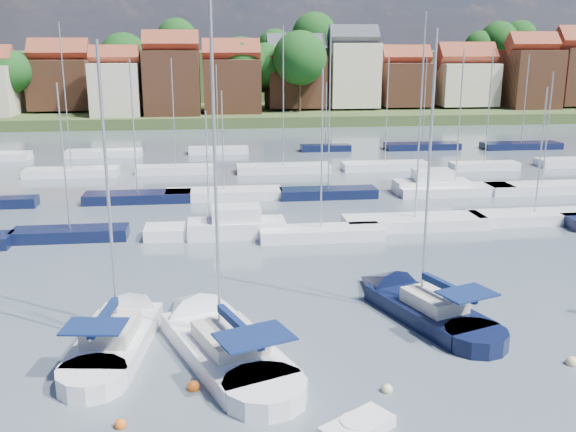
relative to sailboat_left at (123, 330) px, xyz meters
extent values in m
plane|color=#45515D|center=(11.36, 36.07, -0.36)|extent=(260.00, 260.00, 0.00)
cube|color=white|center=(-0.17, -1.23, -0.11)|extent=(3.79, 7.24, 1.20)
cone|color=white|center=(0.42, 3.05, -0.11)|extent=(3.31, 3.72, 2.88)
cylinder|color=white|center=(-0.64, -4.65, -0.11)|extent=(3.25, 3.25, 1.20)
cube|color=beige|center=(-0.23, -1.70, 0.84)|extent=(2.39, 3.13, 0.70)
cylinder|color=#B2B2B7|center=(-0.10, -0.75, 6.90)|extent=(0.14, 0.14, 12.81)
cylinder|color=#B2B2B7|center=(-0.36, -2.65, 1.69)|extent=(0.62, 3.82, 0.10)
cube|color=#0E1D47|center=(-0.36, -2.65, 1.84)|extent=(0.79, 3.66, 0.35)
cube|color=#0E1D47|center=(-0.53, -3.89, 1.99)|extent=(2.66, 2.04, 0.08)
cube|color=white|center=(4.76, -2.63, -0.11)|extent=(6.06, 8.82, 1.20)
cone|color=white|center=(2.95, 2.13, -0.11)|extent=(4.58, 4.90, 3.39)
cylinder|color=white|center=(6.20, -6.43, -0.11)|extent=(4.38, 4.38, 1.20)
cube|color=beige|center=(4.96, -3.16, 0.84)|extent=(3.42, 4.01, 0.70)
cylinder|color=#B2B2B7|center=(4.56, -2.10, 8.03)|extent=(0.14, 0.14, 15.08)
cylinder|color=#B2B2B7|center=(5.36, -4.21, 1.69)|extent=(1.70, 4.26, 0.10)
cube|color=#0E1D47|center=(5.36, -4.21, 1.84)|extent=(1.81, 4.12, 0.35)
cube|color=#0E1D47|center=(5.88, -5.59, 1.99)|extent=(3.42, 2.93, 0.08)
cube|color=black|center=(15.01, 0.34, -0.11)|extent=(5.16, 7.61, 1.20)
cone|color=black|center=(13.51, 4.48, -0.11)|extent=(3.92, 4.21, 2.93)
cylinder|color=black|center=(16.21, -2.96, -0.11)|extent=(3.76, 3.76, 1.20)
cube|color=beige|center=(15.18, -0.12, 0.84)|extent=(2.93, 3.46, 0.70)
cylinder|color=#B2B2B7|center=(14.84, 0.80, 7.16)|extent=(0.14, 0.14, 13.32)
cylinder|color=#B2B2B7|center=(15.51, -1.04, 1.69)|extent=(1.43, 3.71, 0.10)
cube|color=#0E1D47|center=(15.51, -1.04, 1.84)|extent=(1.55, 3.59, 0.35)
cube|color=#0E1D47|center=(15.94, -2.23, 1.99)|extent=(2.94, 2.50, 0.08)
cube|color=white|center=(9.30, -8.97, -0.16)|extent=(2.98, 2.54, 0.54)
cylinder|color=white|center=(9.30, -8.97, -0.01)|extent=(1.27, 1.27, 0.34)
sphere|color=#D85914|center=(0.85, -7.60, -0.36)|extent=(0.45, 0.45, 0.45)
sphere|color=#D85914|center=(3.41, -5.23, -0.36)|extent=(0.53, 0.53, 0.53)
sphere|color=beige|center=(11.11, -6.33, -0.36)|extent=(0.46, 0.46, 0.46)
sphere|color=#D85914|center=(13.76, 2.96, -0.36)|extent=(0.52, 0.52, 0.52)
sphere|color=beige|center=(19.70, -5.09, -0.36)|extent=(0.54, 0.54, 0.54)
cube|color=black|center=(-5.75, 16.61, -0.01)|extent=(8.01, 2.24, 1.00)
cylinder|color=#B2B2B7|center=(-5.75, 16.61, 5.57)|extent=(0.12, 0.12, 10.16)
cube|color=white|center=(4.09, 16.27, -0.01)|extent=(9.22, 2.58, 1.00)
cylinder|color=#B2B2B7|center=(4.09, 16.27, 4.58)|extent=(0.12, 0.12, 8.18)
cube|color=white|center=(11.99, 14.68, -0.01)|extent=(8.78, 2.46, 1.00)
cylinder|color=#B2B2B7|center=(11.99, 14.68, 6.02)|extent=(0.12, 0.12, 11.06)
cube|color=white|center=(19.59, 16.74, -0.01)|extent=(10.79, 3.02, 1.00)
cylinder|color=#B2B2B7|center=(19.59, 16.74, 7.93)|extent=(0.12, 0.12, 14.87)
cube|color=white|center=(29.34, 17.10, -0.01)|extent=(10.13, 2.84, 1.00)
cylinder|color=#B2B2B7|center=(29.34, 17.10, 5.29)|extent=(0.12, 0.12, 9.59)
cube|color=white|center=(6.05, 16.07, 0.14)|extent=(7.00, 2.60, 1.40)
cube|color=white|center=(6.05, 16.07, 1.24)|extent=(3.50, 2.20, 1.30)
cube|color=black|center=(-2.19, 27.71, -0.01)|extent=(9.30, 2.60, 1.00)
cylinder|color=#B2B2B7|center=(-2.19, 27.71, 6.23)|extent=(0.12, 0.12, 11.48)
cube|color=white|center=(5.42, 28.08, -0.01)|extent=(10.40, 2.91, 1.00)
cylinder|color=#B2B2B7|center=(5.42, 28.08, 4.88)|extent=(0.12, 0.12, 8.77)
cube|color=black|center=(14.84, 27.35, -0.01)|extent=(8.80, 2.46, 1.00)
cylinder|color=#B2B2B7|center=(14.84, 27.35, 7.66)|extent=(0.12, 0.12, 14.33)
cube|color=white|center=(26.75, 27.23, -0.01)|extent=(10.73, 3.00, 1.00)
cylinder|color=#B2B2B7|center=(26.75, 27.23, 6.56)|extent=(0.12, 0.12, 12.14)
cube|color=white|center=(35.18, 27.04, -0.01)|extent=(10.48, 2.93, 1.00)
cylinder|color=#B2B2B7|center=(35.18, 27.04, 5.63)|extent=(0.12, 0.12, 10.28)
cube|color=white|center=(24.82, 28.07, 0.14)|extent=(7.00, 2.60, 1.40)
cube|color=white|center=(24.82, 28.07, 1.24)|extent=(3.50, 2.20, 1.30)
cube|color=white|center=(-10.36, 40.28, -0.01)|extent=(9.71, 2.72, 1.00)
cylinder|color=#B2B2B7|center=(-10.36, 40.28, 7.93)|extent=(0.12, 0.12, 14.88)
cube|color=white|center=(0.52, 40.58, -0.01)|extent=(8.49, 2.38, 1.00)
cylinder|color=#B2B2B7|center=(0.52, 40.58, 6.15)|extent=(0.12, 0.12, 11.31)
cube|color=white|center=(12.15, 39.85, -0.01)|extent=(10.16, 2.85, 1.00)
cylinder|color=#B2B2B7|center=(12.15, 39.85, 7.79)|extent=(0.12, 0.12, 14.59)
cube|color=white|center=(23.53, 39.97, -0.01)|extent=(9.53, 2.67, 1.00)
cylinder|color=#B2B2B7|center=(23.53, 39.97, 6.45)|extent=(0.12, 0.12, 11.91)
cube|color=white|center=(34.51, 38.57, -0.01)|extent=(7.62, 2.13, 1.00)
cylinder|color=#B2B2B7|center=(34.51, 38.57, 6.56)|extent=(0.12, 0.12, 12.13)
cube|color=white|center=(-8.90, 52.63, -0.01)|extent=(9.24, 2.59, 1.00)
cylinder|color=#B2B2B7|center=(-8.90, 52.63, 7.08)|extent=(0.12, 0.12, 13.17)
cube|color=white|center=(5.27, 53.37, -0.01)|extent=(7.57, 2.12, 1.00)
cylinder|color=#B2B2B7|center=(5.27, 53.37, 5.61)|extent=(0.12, 0.12, 10.24)
cube|color=black|center=(19.24, 53.54, -0.01)|extent=(6.58, 1.84, 1.00)
cylinder|color=#B2B2B7|center=(19.24, 53.54, 4.50)|extent=(0.12, 0.12, 8.01)
cube|color=black|center=(32.29, 53.47, -0.01)|extent=(9.92, 2.78, 1.00)
cylinder|color=#B2B2B7|center=(32.29, 53.47, 5.95)|extent=(0.12, 0.12, 10.92)
cube|color=black|center=(45.64, 52.44, -0.01)|extent=(10.55, 2.95, 1.00)
cylinder|color=#B2B2B7|center=(45.64, 52.44, 6.25)|extent=(0.12, 0.12, 11.51)
cube|color=#374924|center=(11.36, 113.07, -0.06)|extent=(200.00, 70.00, 3.00)
cube|color=#374924|center=(11.36, 138.07, 4.64)|extent=(200.00, 60.00, 14.00)
cube|color=brown|center=(-22.29, 93.86, 6.21)|extent=(10.37, 9.97, 8.73)
cube|color=brown|center=(-22.29, 93.86, 11.84)|extent=(10.57, 5.13, 5.13)
cube|color=beige|center=(-11.39, 85.07, 5.72)|extent=(8.09, 8.80, 8.96)
cube|color=brown|center=(-11.39, 85.07, 11.19)|extent=(8.25, 4.00, 4.00)
cube|color=brown|center=(-1.99, 86.01, 6.73)|extent=(9.36, 10.17, 10.97)
cube|color=brown|center=(-1.99, 86.01, 13.36)|extent=(9.54, 4.63, 4.63)
cube|color=brown|center=(8.31, 87.72, 5.95)|extent=(9.90, 8.56, 9.42)
cube|color=brown|center=(8.31, 87.72, 11.88)|extent=(10.10, 4.90, 4.90)
cube|color=brown|center=(20.45, 92.72, 6.59)|extent=(10.59, 8.93, 9.49)
cube|color=#383A42|center=(20.45, 92.72, 12.63)|extent=(10.80, 5.24, 5.24)
cube|color=beige|center=(31.06, 91.87, 7.67)|extent=(9.01, 8.61, 11.65)
cube|color=#383A42|center=(31.06, 91.87, 14.59)|extent=(9.19, 4.46, 4.46)
cube|color=brown|center=(41.53, 93.07, 5.84)|extent=(9.10, 9.34, 8.00)
cube|color=brown|center=(41.53, 93.07, 10.96)|extent=(9.28, 4.50, 4.50)
cube|color=beige|center=(53.31, 92.66, 5.78)|extent=(10.86, 9.59, 7.88)
cube|color=brown|center=(53.31, 92.66, 11.05)|extent=(11.07, 5.37, 5.37)
cube|color=brown|center=(65.11, 89.99, 6.73)|extent=(9.18, 9.96, 10.97)
cube|color=brown|center=(65.11, 89.99, 13.34)|extent=(9.36, 4.54, 4.54)
cylinder|color=#382619|center=(68.13, 111.58, 8.16)|extent=(0.50, 0.50, 4.47)
sphere|color=#184B17|center=(68.13, 111.58, 14.22)|extent=(8.18, 8.18, 8.18)
cylinder|color=#382619|center=(14.82, 92.00, 3.47)|extent=(0.50, 0.50, 4.46)
sphere|color=#184B17|center=(14.82, 92.00, 9.52)|extent=(8.15, 8.15, 8.15)
cylinder|color=#382619|center=(26.58, 109.75, 8.22)|extent=(0.50, 0.50, 5.15)
sphere|color=#184B17|center=(26.58, 109.75, 15.20)|extent=(9.41, 9.41, 9.41)
cylinder|color=#382619|center=(-2.19, 112.38, 8.32)|extent=(0.50, 0.50, 4.56)
sphere|color=#184B17|center=(-2.19, 112.38, 14.51)|extent=(8.34, 8.34, 8.34)
cylinder|color=#382619|center=(-11.88, 101.32, 3.82)|extent=(0.50, 0.50, 5.15)
sphere|color=#184B17|center=(-11.88, 101.32, 10.81)|extent=(9.42, 9.42, 9.42)
cylinder|color=#382619|center=(-27.32, 103.39, 6.40)|extent=(0.50, 0.50, 3.42)
sphere|color=#184B17|center=(-27.32, 103.39, 11.05)|extent=(6.26, 6.26, 6.26)
cylinder|color=#382619|center=(25.11, 100.78, 3.13)|extent=(0.50, 0.50, 3.77)
sphere|color=#184B17|center=(25.11, 100.78, 8.24)|extent=(6.89, 6.89, 6.89)
cylinder|color=#382619|center=(20.40, 87.01, 3.85)|extent=(0.50, 0.50, 5.21)
sphere|color=#184B17|center=(20.40, 87.01, 10.93)|extent=(9.53, 9.53, 9.53)
cylinder|color=#382619|center=(73.29, 97.69, 2.73)|extent=(0.50, 0.50, 2.97)
sphere|color=#184B17|center=(73.29, 97.69, 6.77)|extent=(5.44, 5.44, 5.44)
cylinder|color=#382619|center=(10.21, 89.82, 3.66)|extent=(0.50, 0.50, 4.84)
sphere|color=#184B17|center=(10.21, 89.82, 10.23)|extent=(8.85, 8.85, 8.85)
cylinder|color=#382619|center=(64.04, 111.79, 7.81)|extent=(0.50, 0.50, 3.72)
sphere|color=#184B17|center=(64.04, 111.79, 12.85)|extent=(6.80, 6.80, 6.80)
cylinder|color=#382619|center=(65.41, 90.20, 3.27)|extent=(0.50, 0.50, 4.05)
sphere|color=#184B17|center=(65.41, 90.20, 8.76)|extent=(7.40, 7.40, 7.40)
cylinder|color=#382619|center=(-29.60, 88.86, 3.24)|extent=(0.50, 0.50, 4.00)
sphere|color=#184B17|center=(-29.60, 88.86, 8.68)|extent=(7.32, 7.32, 7.32)
cylinder|color=#382619|center=(18.19, 109.36, 7.55)|extent=(0.50, 0.50, 3.93)
sphere|color=#184B17|center=(18.19, 109.36, 12.89)|extent=(7.19, 7.19, 7.19)
cylinder|color=#382619|center=(42.01, 96.24, 3.15)|extent=(0.50, 0.50, 3.82)
sphere|color=#184B17|center=(42.01, 96.24, 8.34)|extent=(6.99, 6.99, 6.99)
cylinder|color=#382619|center=(-6.09, 89.19, 2.98)|extent=(0.50, 0.50, 3.48)
sphere|color=#184B17|center=(-6.09, 89.19, 7.71)|extent=(6.37, 6.37, 6.37)
cylinder|color=#382619|center=(68.87, 98.88, 2.74)|extent=(0.50, 0.50, 2.99)
sphere|color=#184B17|center=(68.87, 98.88, 6.79)|extent=(5.46, 5.46, 5.46)
cylinder|color=#382619|center=(14.96, 95.11, 2.87)|extent=(0.50, 0.50, 3.25)
sphere|color=#184B17|center=(14.96, 95.11, 7.27)|extent=(5.94, 5.94, 5.94)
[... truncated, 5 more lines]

